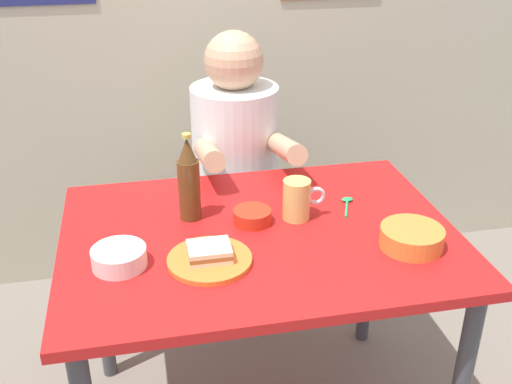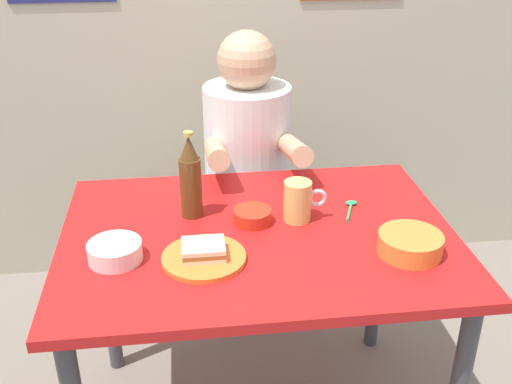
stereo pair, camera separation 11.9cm
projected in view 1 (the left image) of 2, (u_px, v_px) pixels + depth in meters
dining_table at (259, 260)px, 1.74m from camera, size 1.10×0.80×0.74m
stool at (237, 237)px, 2.44m from camera, size 0.34×0.34×0.45m
person_seated at (236, 142)px, 2.24m from camera, size 0.33×0.56×0.72m
plate_orange at (210, 260)px, 1.56m from camera, size 0.22×0.22×0.01m
sandwich at (209, 252)px, 1.55m from camera, size 0.11×0.09×0.04m
beer_mug at (297, 199)px, 1.75m from camera, size 0.13×0.08×0.12m
beer_bottle at (189, 181)px, 1.72m from camera, size 0.06×0.06×0.26m
soup_bowl_orange at (412, 237)px, 1.62m from camera, size 0.17×0.17×0.05m
rice_bowl_white at (119, 257)px, 1.54m from camera, size 0.14×0.14×0.05m
sauce_bowl_chili at (252, 216)px, 1.74m from camera, size 0.11×0.11×0.04m
spoon at (347, 203)px, 1.85m from camera, size 0.06×0.12×0.01m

